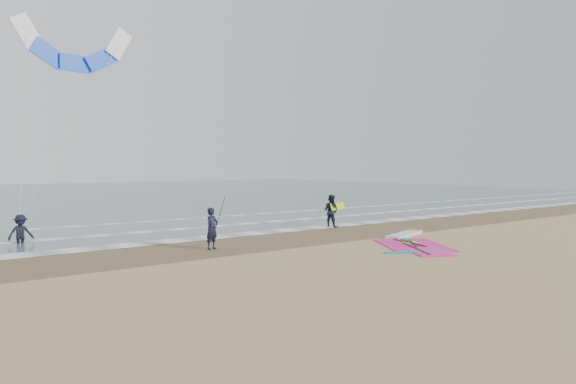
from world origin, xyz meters
TOP-DOWN VIEW (x-y plane):
  - ground at (0.00, 0.00)m, footprint 120.00×120.00m
  - sea_water at (0.00, 48.00)m, footprint 120.00×80.00m
  - wet_sand_band at (0.00, 6.00)m, footprint 120.00×5.00m
  - foam_waterline at (0.00, 10.44)m, footprint 120.00×9.15m
  - windsurf_rig at (3.99, 1.60)m, footprint 5.97×5.65m
  - person_standing at (-3.79, 5.25)m, footprint 0.72×0.60m
  - person_walking at (4.93, 7.95)m, footprint 0.93×1.04m
  - person_wading at (-9.65, 11.44)m, footprint 1.11×0.72m
  - held_pole at (-3.49, 5.25)m, footprint 0.17×0.86m
  - carried_kiteboard at (5.33, 7.85)m, footprint 1.30×0.51m
  - surf_kite at (-6.76, 13.47)m, footprint 5.77×2.20m

SIDE VIEW (x-z plane):
  - ground at x=0.00m, z-range 0.00..0.00m
  - wet_sand_band at x=0.00m, z-range 0.00..0.01m
  - sea_water at x=0.00m, z-range 0.00..0.02m
  - foam_waterline at x=0.00m, z-range 0.02..0.04m
  - windsurf_rig at x=3.99m, z-range -0.03..0.11m
  - person_wading at x=-9.65m, z-range 0.00..1.61m
  - person_standing at x=-3.79m, z-range 0.00..1.68m
  - person_walking at x=4.93m, z-range 0.00..1.77m
  - carried_kiteboard at x=5.33m, z-range 0.92..1.32m
  - held_pole at x=-3.49m, z-range 0.32..2.14m
  - surf_kite at x=-6.76m, z-range 4.23..13.57m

